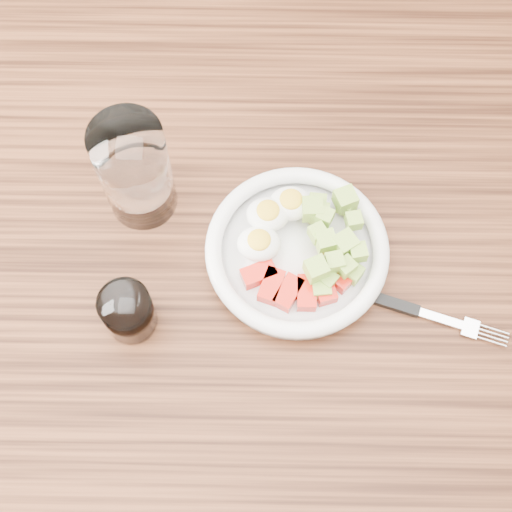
% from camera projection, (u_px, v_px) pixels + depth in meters
% --- Properties ---
extents(ground, '(4.00, 4.00, 0.00)m').
position_uv_depth(ground, '(260.00, 396.00, 1.59)').
color(ground, brown).
rests_on(ground, ground).
extents(dining_table, '(1.50, 0.90, 0.77)m').
position_uv_depth(dining_table, '(263.00, 299.00, 0.97)').
color(dining_table, brown).
rests_on(dining_table, ground).
extents(bowl, '(0.22, 0.22, 0.06)m').
position_uv_depth(bowl, '(297.00, 248.00, 0.87)').
color(bowl, white).
rests_on(bowl, dining_table).
extents(fork, '(0.20, 0.08, 0.01)m').
position_uv_depth(fork, '(402.00, 307.00, 0.86)').
color(fork, black).
rests_on(fork, dining_table).
extents(water_glass, '(0.09, 0.09, 0.15)m').
position_uv_depth(water_glass, '(135.00, 171.00, 0.84)').
color(water_glass, white).
rests_on(water_glass, dining_table).
extents(coffee_glass, '(0.06, 0.06, 0.07)m').
position_uv_depth(coffee_glass, '(128.00, 312.00, 0.82)').
color(coffee_glass, white).
rests_on(coffee_glass, dining_table).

